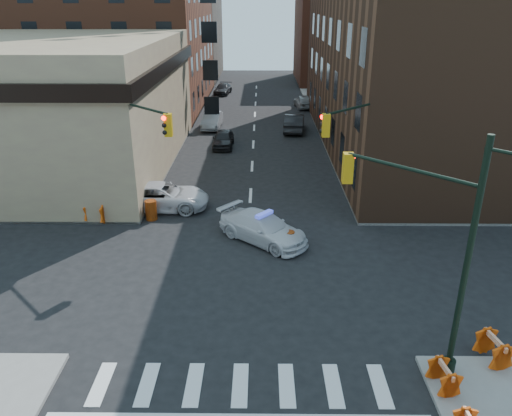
{
  "coord_description": "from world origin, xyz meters",
  "views": [
    {
      "loc": [
        0.63,
        -19.4,
        11.49
      ],
      "look_at": [
        0.42,
        2.72,
        2.2
      ],
      "focal_mm": 35.0,
      "sensor_mm": 36.0,
      "label": 1
    }
  ],
  "objects_px": {
    "pickup": "(161,196)",
    "barricade_nw_a": "(96,213)",
    "parked_car_enear": "(294,123)",
    "barricade_se_a": "(493,349)",
    "pedestrian_a": "(133,199)",
    "barrel_bank": "(151,210)",
    "pedestrian_b": "(95,201)",
    "police_car": "(263,228)",
    "parked_car_wfar": "(212,120)",
    "barrel_road": "(289,240)",
    "parked_car_wnear": "(223,139)"
  },
  "relations": [
    {
      "from": "parked_car_wfar",
      "to": "barrel_bank",
      "type": "bearing_deg",
      "value": -91.1
    },
    {
      "from": "pedestrian_b",
      "to": "parked_car_wfar",
      "type": "bearing_deg",
      "value": 63.64
    },
    {
      "from": "police_car",
      "to": "parked_car_wfar",
      "type": "relative_size",
      "value": 1.1
    },
    {
      "from": "barricade_se_a",
      "to": "barricade_nw_a",
      "type": "distance_m",
      "value": 20.39
    },
    {
      "from": "pickup",
      "to": "barrel_bank",
      "type": "relative_size",
      "value": 4.96
    },
    {
      "from": "parked_car_wnear",
      "to": "barrel_bank",
      "type": "bearing_deg",
      "value": -100.45
    },
    {
      "from": "parked_car_enear",
      "to": "barricade_nw_a",
      "type": "bearing_deg",
      "value": 66.19
    },
    {
      "from": "barricade_se_a",
      "to": "barrel_bank",
      "type": "bearing_deg",
      "value": 38.89
    },
    {
      "from": "pickup",
      "to": "parked_car_wfar",
      "type": "bearing_deg",
      "value": -3.55
    },
    {
      "from": "parked_car_enear",
      "to": "parked_car_wfar",
      "type": "bearing_deg",
      "value": -2.13
    },
    {
      "from": "parked_car_enear",
      "to": "barricade_nw_a",
      "type": "xyz_separation_m",
      "value": [
        -12.17,
        -20.94,
        -0.19
      ]
    },
    {
      "from": "pedestrian_a",
      "to": "police_car",
      "type": "bearing_deg",
      "value": 17.59
    },
    {
      "from": "police_car",
      "to": "barrel_bank",
      "type": "height_order",
      "value": "police_car"
    },
    {
      "from": "pedestrian_a",
      "to": "barricade_se_a",
      "type": "bearing_deg",
      "value": -0.02
    },
    {
      "from": "pickup",
      "to": "parked_car_enear",
      "type": "xyz_separation_m",
      "value": [
        8.98,
        18.83,
        0.04
      ]
    },
    {
      "from": "pickup",
      "to": "barricade_se_a",
      "type": "bearing_deg",
      "value": -134.67
    },
    {
      "from": "barrel_road",
      "to": "parked_car_wnear",
      "type": "bearing_deg",
      "value": 103.87
    },
    {
      "from": "pedestrian_a",
      "to": "barricade_se_a",
      "type": "height_order",
      "value": "pedestrian_a"
    },
    {
      "from": "pedestrian_b",
      "to": "barricade_nw_a",
      "type": "distance_m",
      "value": 0.94
    },
    {
      "from": "pedestrian_a",
      "to": "pedestrian_b",
      "type": "relative_size",
      "value": 1.19
    },
    {
      "from": "barrel_bank",
      "to": "barricade_nw_a",
      "type": "height_order",
      "value": "barrel_bank"
    },
    {
      "from": "parked_car_enear",
      "to": "barricade_se_a",
      "type": "bearing_deg",
      "value": 104.7
    },
    {
      "from": "pedestrian_a",
      "to": "barrel_road",
      "type": "distance_m",
      "value": 9.36
    },
    {
      "from": "police_car",
      "to": "barricade_se_a",
      "type": "distance_m",
      "value": 12.1
    },
    {
      "from": "barrel_bank",
      "to": "barrel_road",
      "type": "bearing_deg",
      "value": -24.79
    },
    {
      "from": "pedestrian_a",
      "to": "pedestrian_b",
      "type": "distance_m",
      "value": 2.19
    },
    {
      "from": "pedestrian_a",
      "to": "barrel_bank",
      "type": "relative_size",
      "value": 1.72
    },
    {
      "from": "parked_car_wfar",
      "to": "pedestrian_b",
      "type": "bearing_deg",
      "value": -99.55
    },
    {
      "from": "barrel_bank",
      "to": "barricade_nw_a",
      "type": "bearing_deg",
      "value": -169.5
    },
    {
      "from": "pedestrian_a",
      "to": "barrel_road",
      "type": "relative_size",
      "value": 2.1
    },
    {
      "from": "police_car",
      "to": "pickup",
      "type": "xyz_separation_m",
      "value": [
        -5.99,
        4.2,
        0.06
      ]
    },
    {
      "from": "pedestrian_b",
      "to": "barricade_nw_a",
      "type": "xyz_separation_m",
      "value": [
        0.28,
        -0.83,
        -0.34
      ]
    },
    {
      "from": "barricade_se_a",
      "to": "barricade_nw_a",
      "type": "height_order",
      "value": "barricade_nw_a"
    },
    {
      "from": "pickup",
      "to": "barricade_se_a",
      "type": "xyz_separation_m",
      "value": [
        13.72,
        -13.5,
        -0.16
      ]
    },
    {
      "from": "parked_car_wnear",
      "to": "parked_car_wfar",
      "type": "bearing_deg",
      "value": 104.01
    },
    {
      "from": "pickup",
      "to": "barricade_nw_a",
      "type": "height_order",
      "value": "pickup"
    },
    {
      "from": "pickup",
      "to": "barrel_bank",
      "type": "bearing_deg",
      "value": 169.89
    },
    {
      "from": "parked_car_wnear",
      "to": "barricade_se_a",
      "type": "xyz_separation_m",
      "value": [
        11.0,
        -26.93,
        -0.08
      ]
    },
    {
      "from": "parked_car_wfar",
      "to": "parked_car_enear",
      "type": "height_order",
      "value": "parked_car_enear"
    },
    {
      "from": "parked_car_wnear",
      "to": "barrel_bank",
      "type": "distance_m",
      "value": 15.29
    },
    {
      "from": "parked_car_wfar",
      "to": "pedestrian_a",
      "type": "xyz_separation_m",
      "value": [
        -2.47,
        -21.34,
        0.37
      ]
    },
    {
      "from": "police_car",
      "to": "barricade_nw_a",
      "type": "relative_size",
      "value": 3.9
    },
    {
      "from": "parked_car_wnear",
      "to": "parked_car_wfar",
      "type": "height_order",
      "value": "parked_car_wfar"
    },
    {
      "from": "parked_car_wnear",
      "to": "parked_car_wfar",
      "type": "xyz_separation_m",
      "value": [
        -1.53,
        6.57,
        0.06
      ]
    },
    {
      "from": "police_car",
      "to": "barricade_nw_a",
      "type": "distance_m",
      "value": 9.41
    },
    {
      "from": "police_car",
      "to": "barrel_road",
      "type": "bearing_deg",
      "value": -82.94
    },
    {
      "from": "pedestrian_b",
      "to": "parked_car_enear",
      "type": "bearing_deg",
      "value": 44.22
    },
    {
      "from": "police_car",
      "to": "barrel_road",
      "type": "distance_m",
      "value": 1.58
    },
    {
      "from": "parked_car_wfar",
      "to": "barricade_nw_a",
      "type": "bearing_deg",
      "value": -98.41
    },
    {
      "from": "parked_car_enear",
      "to": "pedestrian_a",
      "type": "bearing_deg",
      "value": 69.4
    }
  ]
}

